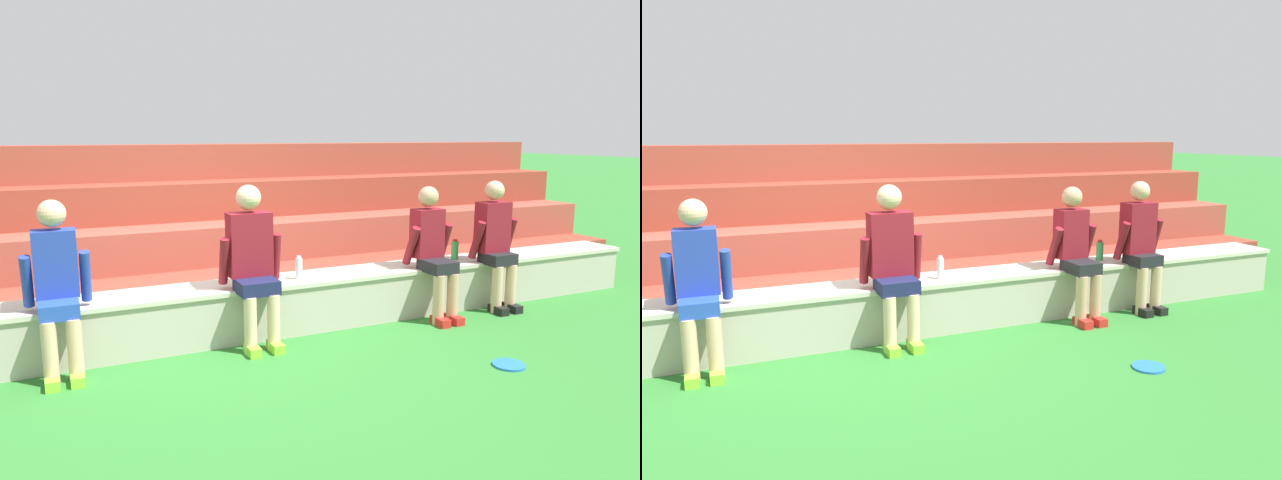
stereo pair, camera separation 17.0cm
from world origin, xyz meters
The scene contains 10 objects.
ground_plane centered at (0.00, 0.00, 0.00)m, with size 80.00×80.00×0.00m, color #2D752D.
stone_seating_wall centered at (0.00, 0.24, 0.27)m, with size 9.54×0.52×0.50m.
brick_bleachers centered at (0.00, 2.11, 0.64)m, with size 10.86×2.25×1.71m.
person_far_left centered at (-1.38, -0.01, 0.72)m, with size 0.49×0.54×1.36m.
person_left_of_center centered at (0.18, 0.02, 0.76)m, with size 0.56×0.57×1.41m.
person_center centered at (2.06, -0.01, 0.70)m, with size 0.48×0.60×1.33m.
person_right_of_center centered at (2.85, -0.02, 0.72)m, with size 0.52×0.47×1.36m.
water_bottle_mid_right centered at (2.56, 0.28, 0.60)m, with size 0.08×0.08×0.22m.
water_bottle_mid_left centered at (0.68, 0.18, 0.60)m, with size 0.07×0.07×0.22m.
frisbee centered at (1.88, -1.35, 0.01)m, with size 0.26×0.26×0.02m, color blue.
Camera 1 is at (-1.38, -4.75, 1.85)m, focal length 32.87 mm.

